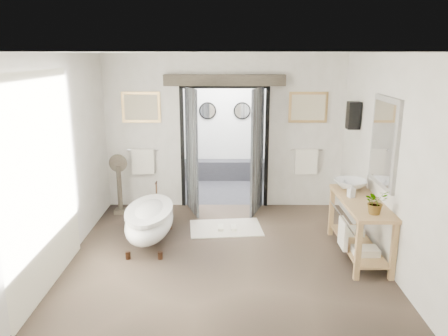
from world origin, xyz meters
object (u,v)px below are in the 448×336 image
at_px(clawfoot_tub, 150,220).
at_px(vanity, 358,223).
at_px(basin, 351,185).
at_px(rug, 226,228).

bearing_deg(clawfoot_tub, vanity, -7.60).
bearing_deg(vanity, clawfoot_tub, 172.40).
distance_m(clawfoot_tub, basin, 3.14).
height_order(clawfoot_tub, rug, clawfoot_tub).
bearing_deg(clawfoot_tub, basin, 0.85).
xyz_separation_m(clawfoot_tub, rug, (1.18, 0.59, -0.37)).
relative_size(clawfoot_tub, rug, 1.33).
bearing_deg(rug, basin, -15.80).
bearing_deg(basin, clawfoot_tub, 156.67).
distance_m(clawfoot_tub, rug, 1.37).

